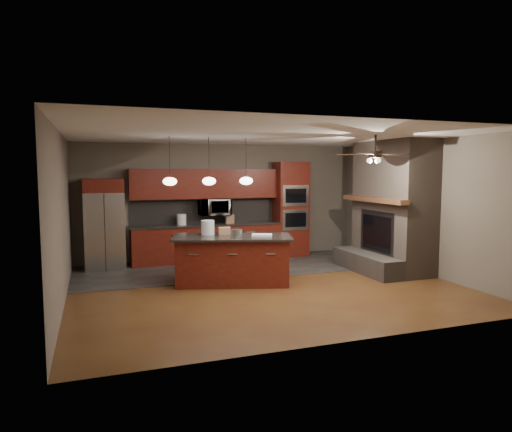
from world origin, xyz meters
name	(u,v)px	position (x,y,z in m)	size (l,w,h in m)	color
ground	(266,286)	(0.00, 0.00, 0.00)	(7.00, 7.00, 0.00)	brown
ceiling	(266,135)	(0.00, 0.00, 2.80)	(7.00, 6.00, 0.02)	white
back_wall	(223,202)	(0.00, 3.00, 1.40)	(7.00, 0.02, 2.80)	#6B5F55
right_wall	(421,207)	(3.50, 0.00, 1.40)	(0.02, 6.00, 2.80)	#6B5F55
left_wall	(61,218)	(-3.50, 0.00, 1.40)	(0.02, 6.00, 2.80)	#6B5F55
slate_tile_patch	(237,267)	(0.00, 1.80, 0.01)	(7.00, 2.40, 0.01)	#34312F
fireplace_column	(390,211)	(3.04, 0.40, 1.30)	(1.30, 2.10, 2.80)	brown
back_cabinetry	(207,224)	(-0.48, 2.74, 0.89)	(3.59, 0.64, 2.20)	#5D2111
oven_tower	(291,209)	(1.70, 2.69, 1.19)	(0.80, 0.63, 2.38)	#5D2111
microwave	(214,207)	(-0.27, 2.75, 1.30)	(0.73, 0.41, 0.50)	silver
refrigerator	(104,224)	(-2.80, 2.62, 1.00)	(0.85, 0.75, 1.99)	silver
kitchen_island	(233,260)	(-0.53, 0.39, 0.46)	(2.44, 1.63, 0.92)	#5D2111
white_bucket	(208,228)	(-0.93, 0.72, 1.06)	(0.26, 0.26, 0.28)	silver
paint_can	(237,233)	(-0.47, 0.31, 0.99)	(0.21, 0.21, 0.14)	#A0A0A4
paint_tray	(262,235)	(-0.01, 0.18, 0.94)	(0.38, 0.26, 0.04)	white
cardboard_box	(224,231)	(-0.61, 0.66, 0.99)	(0.22, 0.16, 0.14)	#A06E52
counter_bucket	(181,220)	(-1.08, 2.70, 1.03)	(0.22, 0.22, 0.25)	silver
counter_box	(230,219)	(0.08, 2.65, 1.01)	(0.19, 0.15, 0.22)	#96684D
pendant_left	(170,181)	(-1.65, 0.70, 1.96)	(0.26, 0.26, 0.92)	black
pendant_center	(209,181)	(-0.90, 0.70, 1.96)	(0.26, 0.26, 0.92)	black
pendant_right	(246,181)	(-0.15, 0.70, 1.96)	(0.26, 0.26, 0.92)	black
ceiling_fan	(375,154)	(1.80, -0.80, 2.46)	(1.27, 1.33, 0.41)	black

